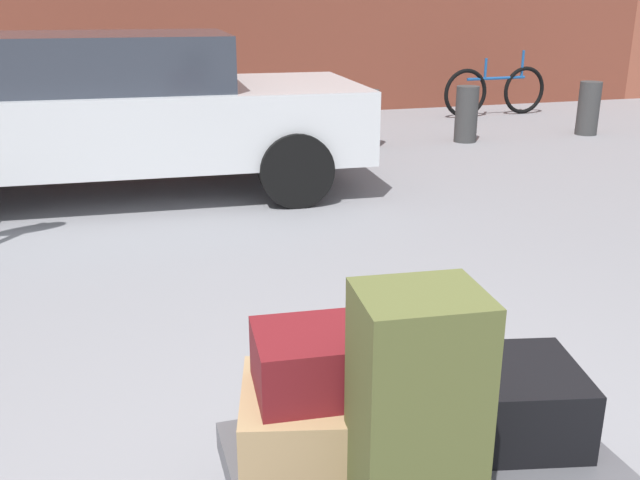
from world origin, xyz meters
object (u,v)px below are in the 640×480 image
suitcase_tan_stacked_top (328,421)px  bollard_kerb_far (588,108)px  parked_car (115,109)px  bollard_kerb_near (367,119)px  duffel_bag_maroon_topmost_pile (329,360)px  bicycle_leaning (495,91)px  suitcase_olive_front_left (416,408)px  suitcase_black_front_right (495,401)px  bollard_kerb_mid (466,114)px

suitcase_tan_stacked_top → bollard_kerb_far: size_ratio=0.78×
suitcase_tan_stacked_top → parked_car: 4.88m
bollard_kerb_near → duffel_bag_maroon_topmost_pile: bearing=-111.1°
parked_car → bicycle_leaning: (5.61, 3.07, -0.39)m
suitcase_olive_front_left → bollard_kerb_far: size_ratio=0.97×
suitcase_black_front_right → suitcase_olive_front_left: 0.54m
suitcase_olive_front_left → parked_car: bearing=102.4°
suitcase_olive_front_left → bollard_kerb_far: suitcase_olive_front_left is taller
suitcase_tan_stacked_top → suitcase_olive_front_left: size_ratio=0.80×
bicycle_leaning → bollard_kerb_near: (-2.72, -1.78, -0.03)m
suitcase_black_front_right → bollard_kerb_near: 6.45m
suitcase_tan_stacked_top → bollard_kerb_mid: size_ratio=0.78×
duffel_bag_maroon_topmost_pile → bollard_kerb_near: 6.58m
bollard_kerb_near → bicycle_leaning: bearing=33.2°
bicycle_leaning → bollard_kerb_mid: bicycle_leaning is taller
suitcase_black_front_right → bollard_kerb_near: bearing=86.1°
suitcase_black_front_right → bollard_kerb_far: (4.88, 6.19, -0.12)m
parked_car → bollard_kerb_mid: size_ratio=6.40×
duffel_bag_maroon_topmost_pile → parked_car: parked_car is taller
suitcase_olive_front_left → bollard_kerb_near: size_ratio=0.97×
suitcase_black_front_right → duffel_bag_maroon_topmost_pile: duffel_bag_maroon_topmost_pile is taller
bollard_kerb_mid → bollard_kerb_near: bearing=180.0°
parked_car → bollard_kerb_near: size_ratio=6.40×
suitcase_black_front_right → bicycle_leaning: (4.53, 7.97, -0.09)m
bollard_kerb_far → duffel_bag_maroon_topmost_pile: bearing=-131.5°
duffel_bag_maroon_topmost_pile → bollard_kerb_far: 8.21m
duffel_bag_maroon_topmost_pile → bollard_kerb_far: bearing=53.0°
suitcase_tan_stacked_top → duffel_bag_maroon_topmost_pile: duffel_bag_maroon_topmost_pile is taller
bollard_kerb_mid → bicycle_leaning: bearing=51.6°
duffel_bag_maroon_topmost_pile → bollard_kerb_mid: (3.67, 6.14, -0.32)m
suitcase_tan_stacked_top → suitcase_black_front_right: 0.56m
suitcase_olive_front_left → bicycle_leaning: bearing=64.2°
suitcase_black_front_right → bollard_kerb_far: bearing=64.1°
bollard_kerb_far → suitcase_tan_stacked_top: bearing=-131.5°
suitcase_olive_front_left → bicycle_leaning: size_ratio=0.38×
bollard_kerb_far → bicycle_leaning: bearing=101.3°
duffel_bag_maroon_topmost_pile → parked_car: bearing=100.7°
bollard_kerb_mid → suitcase_black_front_right: bearing=-116.7°
duffel_bag_maroon_topmost_pile → bicycle_leaning: size_ratio=0.25×
bicycle_leaning → bollard_kerb_far: bearing=-78.7°
suitcase_black_front_right → bicycle_leaning: size_ratio=0.30×
bicycle_leaning → bollard_kerb_near: 3.25m
duffel_bag_maroon_topmost_pile → bicycle_leaning: bearing=61.8°
suitcase_olive_front_left → bollard_kerb_mid: bearing=66.5°
suitcase_tan_stacked_top → suitcase_black_front_right: suitcase_black_front_right is taller
bollard_kerb_near → bollard_kerb_far: same height
suitcase_tan_stacked_top → bollard_kerb_near: 6.58m
bicycle_leaning → bollard_kerb_far: (0.36, -1.78, -0.03)m
bicycle_leaning → bollard_kerb_mid: size_ratio=2.56×
suitcase_olive_front_left → parked_car: (-0.67, 5.18, 0.09)m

